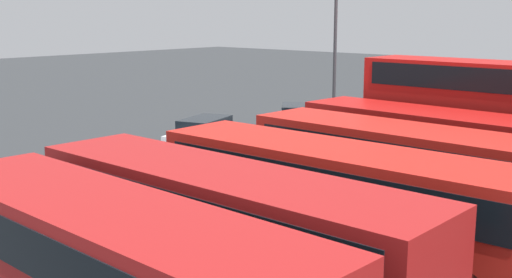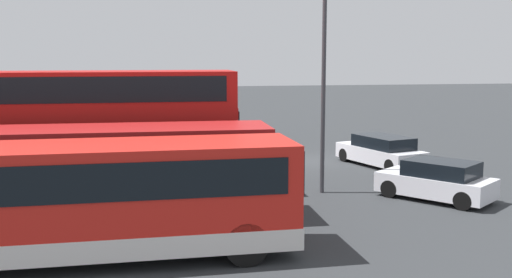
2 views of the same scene
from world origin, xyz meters
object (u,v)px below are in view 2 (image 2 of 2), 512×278
(bus_single_deck_sixth, at_px, (105,120))
(bus_single_deck_far_end, at_px, (119,109))
(bus_single_deck_seventh, at_px, (120,113))
(car_hatchback_silver, at_px, (437,181))
(bus_single_deck_near_end, at_px, (79,198))
(lamp_post_tall, at_px, (324,52))
(bus_single_deck_fourth, at_px, (97,139))
(car_small_green, at_px, (381,151))
(bus_single_deck_second, at_px, (76,171))
(bus_double_decker_third, at_px, (90,129))
(bus_single_deck_fifth, at_px, (93,129))

(bus_single_deck_sixth, bearing_deg, bus_single_deck_far_end, -3.97)
(bus_single_deck_seventh, xyz_separation_m, bus_single_deck_far_end, (3.21, 0.19, -0.00))
(bus_single_deck_far_end, height_order, car_hatchback_silver, bus_single_deck_far_end)
(bus_single_deck_near_end, bearing_deg, bus_single_deck_far_end, -0.04)
(bus_single_deck_far_end, xyz_separation_m, lamp_post_tall, (-19.06, -8.12, 3.62))
(bus_single_deck_sixth, xyz_separation_m, lamp_post_tall, (-12.14, -8.60, 3.62))
(bus_single_deck_fourth, bearing_deg, bus_single_deck_near_end, -178.12)
(bus_single_deck_near_end, bearing_deg, bus_single_deck_seventh, -0.53)
(bus_single_deck_near_end, xyz_separation_m, car_small_green, (10.86, -12.42, -0.92))
(bus_single_deck_second, xyz_separation_m, bus_single_deck_fourth, (7.26, -0.10, -0.00))
(bus_double_decker_third, distance_m, bus_single_deck_fifth, 7.16)
(bus_single_deck_near_end, xyz_separation_m, car_hatchback_silver, (4.31, -11.83, -0.92))
(bus_double_decker_third, relative_size, car_hatchback_silver, 2.52)
(lamp_post_tall, bearing_deg, bus_single_deck_sixth, 35.31)
(bus_single_deck_near_end, distance_m, bus_double_decker_third, 7.41)
(bus_single_deck_fourth, relative_size, bus_single_deck_far_end, 1.16)
(bus_single_deck_second, distance_m, lamp_post_tall, 9.67)
(bus_single_deck_fifth, distance_m, bus_single_deck_sixth, 3.85)
(bus_single_deck_second, bearing_deg, bus_single_deck_near_end, -172.77)
(bus_single_deck_near_end, xyz_separation_m, bus_double_decker_third, (7.35, 0.32, 0.83))
(bus_double_decker_third, bearing_deg, bus_single_deck_second, 177.94)
(lamp_post_tall, bearing_deg, bus_double_decker_third, 81.85)
(bus_single_deck_near_end, bearing_deg, bus_single_deck_second, 7.23)
(bus_single_deck_sixth, bearing_deg, car_hatchback_silver, -138.66)
(bus_double_decker_third, distance_m, bus_single_deck_fourth, 3.58)
(bus_single_deck_fifth, height_order, car_small_green, bus_single_deck_fifth)
(bus_single_deck_seventh, distance_m, bus_single_deck_far_end, 3.22)
(bus_double_decker_third, height_order, lamp_post_tall, lamp_post_tall)
(bus_single_deck_sixth, height_order, bus_single_deck_seventh, same)
(bus_single_deck_far_end, bearing_deg, bus_single_deck_fourth, 178.51)
(bus_double_decker_third, height_order, bus_single_deck_fifth, bus_double_decker_third)
(bus_single_deck_near_end, relative_size, bus_single_deck_fourth, 0.91)
(bus_single_deck_seventh, relative_size, car_small_green, 2.17)
(bus_single_deck_sixth, distance_m, bus_single_deck_far_end, 6.94)
(bus_single_deck_second, xyz_separation_m, lamp_post_tall, (2.57, -8.59, 3.62))
(bus_single_deck_seventh, height_order, car_hatchback_silver, bus_single_deck_seventh)
(bus_single_deck_second, xyz_separation_m, car_hatchback_silver, (0.74, -12.28, -0.92))
(bus_single_deck_sixth, xyz_separation_m, bus_single_deck_seventh, (3.71, -0.67, -0.00))
(bus_double_decker_third, xyz_separation_m, car_hatchback_silver, (-3.04, -12.15, -1.75))
(bus_double_decker_third, relative_size, bus_single_deck_fourth, 0.89)
(bus_single_deck_far_end, relative_size, lamp_post_tall, 1.13)
(bus_single_deck_fourth, relative_size, bus_single_deck_fifth, 1.05)
(bus_single_deck_second, height_order, bus_single_deck_sixth, same)
(car_hatchback_silver, relative_size, car_small_green, 0.86)
(car_small_green, bearing_deg, bus_single_deck_seventh, 47.64)
(bus_single_deck_near_end, height_order, bus_single_deck_seventh, same)
(bus_single_deck_far_end, xyz_separation_m, car_hatchback_silver, (-20.89, -11.81, -0.92))
(bus_single_deck_far_end, bearing_deg, bus_single_deck_seventh, -176.65)
(car_hatchback_silver, bearing_deg, bus_single_deck_sixth, 41.34)
(bus_single_deck_second, distance_m, bus_single_deck_far_end, 21.63)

